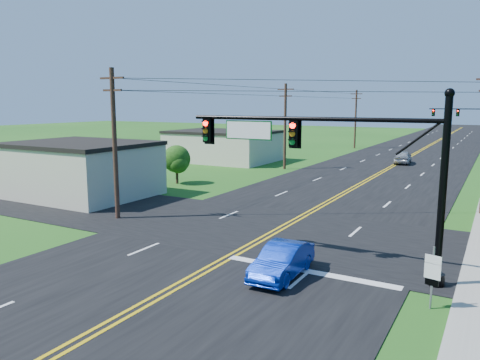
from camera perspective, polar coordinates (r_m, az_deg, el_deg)
The scene contains 14 objects.
ground at distance 16.47m, azimuth -14.82°, elevation -15.92°, with size 260.00×260.00×0.00m, color #1C4F16.
road_main at distance 61.86m, azimuth 19.25°, elevation 2.37°, with size 16.00×220.00×0.04m, color black.
road_cross at distance 25.85m, azimuth 4.04°, elevation -6.22°, with size 70.00×10.00×0.04m, color black.
signal_mast_main at distance 19.70m, azimuth 10.67°, elevation 2.78°, with size 11.30×0.60×7.48m.
signal_mast_far at distance 90.80m, azimuth 25.57°, elevation 6.90°, with size 10.98×0.60×7.48m.
cream_bldg_near at distance 37.24m, azimuth -18.87°, elevation 1.28°, with size 10.20×8.20×4.10m.
cream_bldg_far at distance 57.08m, azimuth -2.07°, elevation 4.20°, with size 12.20×9.20×3.70m.
utility_pole_left_a at distance 28.81m, azimuth -15.04°, elevation 4.59°, with size 1.80×0.28×9.00m.
utility_pole_left_b at distance 49.83m, azimuth 5.52°, elevation 6.72°, with size 1.80×0.28×9.00m.
utility_pole_left_c at distance 75.32m, azimuth 13.91°, elevation 7.36°, with size 1.80×0.28×9.00m.
tree_left at distance 41.06m, azimuth -7.73°, elevation 2.55°, with size 2.40×2.40×3.37m.
blue_car at distance 19.16m, azimuth 5.17°, elevation -9.84°, with size 1.39×3.99×1.32m, color #0729AA.
distant_car at distance 57.47m, azimuth 19.22°, elevation 2.62°, with size 1.78×4.41×1.50m, color #A7A7AB.
route_sign at distance 17.34m, azimuth 22.41°, elevation -10.44°, with size 0.54×0.15×2.20m.
Camera 1 is at (10.56, -10.56, 6.93)m, focal length 35.00 mm.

